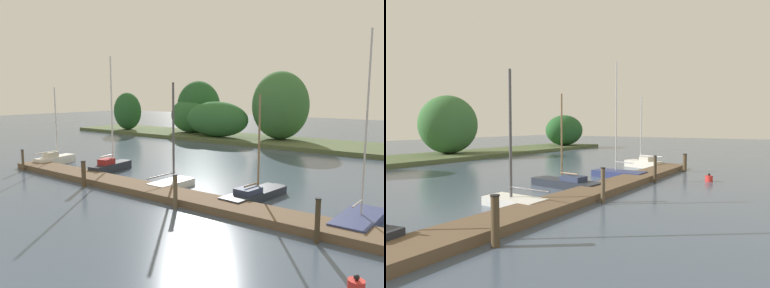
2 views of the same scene
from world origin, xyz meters
The scene contains 12 objects.
dock_pier centered at (0.00, 13.05, 0.17)m, with size 28.73×1.80×0.35m.
far_shore centered at (-2.16, 35.56, 2.70)m, with size 68.70×8.26×7.47m.
sailboat_0 centered at (-13.70, 14.71, 0.40)m, with size 1.40×3.55×5.61m.
sailboat_1 centered at (-8.34, 15.48, 0.46)m, with size 1.51×3.68×7.54m.
sailboat_2 centered at (-2.32, 14.77, 0.34)m, with size 1.21×3.43×5.76m.
sailboat_3 centered at (2.48, 15.46, 0.29)m, with size 1.56×4.55×5.13m.
sailboat_4 centered at (7.52, 14.76, 0.28)m, with size 1.43×3.65×7.59m.
mooring_piling_0 centered at (-13.26, 11.97, 0.72)m, with size 0.19×0.19×1.43m.
mooring_piling_1 centered at (-6.19, 11.72, 0.75)m, with size 0.28×0.28×1.49m.
mooring_piling_2 centered at (0.36, 11.89, 0.79)m, with size 0.22×0.22×1.56m.
mooring_piling_3 centered at (6.83, 11.90, 0.81)m, with size 0.21×0.21×1.61m.
channel_buoy_0 centered at (8.85, 9.24, 0.19)m, with size 0.44×0.44×0.51m.
Camera 1 is at (11.25, -0.70, 5.17)m, focal length 35.51 mm.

